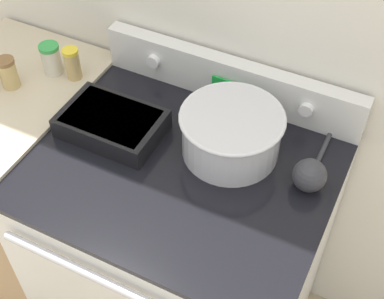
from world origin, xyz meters
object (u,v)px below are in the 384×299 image
(ladle, at_px, (310,174))
(spice_jar_yellow_cap, at_px, (72,64))
(mixing_bowl, at_px, (231,131))
(casserole_dish, at_px, (112,123))
(spice_jar_brown_cap, at_px, (8,73))
(spice_jar_green_cap, at_px, (51,59))

(ladle, relative_size, spice_jar_yellow_cap, 2.66)
(mixing_bowl, bearing_deg, casserole_dish, -166.07)
(ladle, height_order, spice_jar_brown_cap, spice_jar_brown_cap)
(spice_jar_green_cap, bearing_deg, ladle, -4.90)
(mixing_bowl, bearing_deg, spice_jar_yellow_cap, 173.62)
(casserole_dish, bearing_deg, spice_jar_brown_cap, 176.58)
(casserole_dish, bearing_deg, spice_jar_green_cap, 155.94)
(mixing_bowl, distance_m, spice_jar_green_cap, 0.64)
(spice_jar_brown_cap, bearing_deg, spice_jar_yellow_cap, 38.96)
(ladle, xyz_separation_m, spice_jar_yellow_cap, (-0.80, 0.08, 0.02))
(mixing_bowl, distance_m, spice_jar_brown_cap, 0.72)
(mixing_bowl, xyz_separation_m, spice_jar_brown_cap, (-0.72, -0.06, -0.01))
(ladle, distance_m, spice_jar_brown_cap, 0.95)
(spice_jar_green_cap, bearing_deg, spice_jar_brown_cap, -123.86)
(spice_jar_yellow_cap, bearing_deg, spice_jar_brown_cap, -141.04)
(mixing_bowl, bearing_deg, spice_jar_green_cap, 175.10)
(spice_jar_green_cap, distance_m, spice_jar_brown_cap, 0.14)
(spice_jar_yellow_cap, bearing_deg, spice_jar_green_cap, -173.65)
(spice_jar_brown_cap, bearing_deg, mixing_bowl, 4.75)
(spice_jar_yellow_cap, bearing_deg, mixing_bowl, -6.38)
(ladle, bearing_deg, spice_jar_green_cap, 175.10)
(casserole_dish, bearing_deg, spice_jar_yellow_cap, 147.93)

